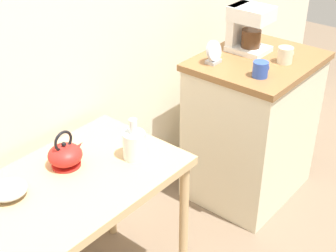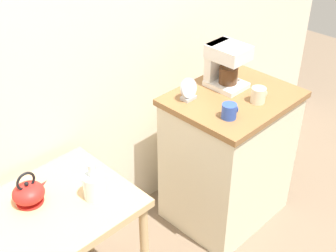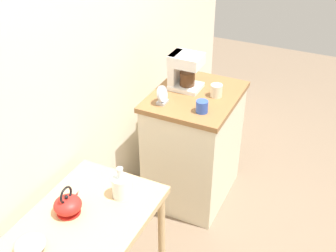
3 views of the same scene
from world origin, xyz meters
TOP-DOWN VIEW (x-y plane):
  - ground_plane at (0.00, 0.00)m, footprint 8.00×8.00m
  - wooden_table at (-0.63, 0.07)m, footprint 0.94×0.59m
  - kitchen_counter at (0.65, -0.04)m, footprint 0.72×0.59m
  - bowl_stoneware at (-0.84, 0.18)m, footprint 0.15×0.15m
  - teakettle at (-0.57, 0.17)m, footprint 0.18×0.15m
  - glass_carafe_vase at (-0.34, -0.01)m, footprint 0.10×0.10m
  - coffee_maker at (0.70, 0.08)m, footprint 0.18×0.22m
  - mug_small_cream at (0.69, -0.18)m, footprint 0.09×0.08m
  - mug_blue at (0.44, -0.17)m, footprint 0.09×0.08m
  - table_clock at (0.43, 0.11)m, footprint 0.11×0.06m

SIDE VIEW (x-z plane):
  - ground_plane at x=0.00m, z-range 0.00..0.00m
  - kitchen_counter at x=0.65m, z-range 0.00..0.90m
  - wooden_table at x=-0.63m, z-range 0.28..1.01m
  - bowl_stoneware at x=-0.84m, z-range 0.74..0.79m
  - teakettle at x=-0.57m, z-range 0.71..0.88m
  - glass_carafe_vase at x=-0.34m, z-range 0.71..0.90m
  - mug_blue at x=0.44m, z-range 0.89..0.97m
  - mug_small_cream at x=0.69m, z-range 0.89..0.98m
  - table_clock at x=0.43m, z-range 0.89..1.01m
  - coffee_maker at x=0.70m, z-range 0.91..1.17m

